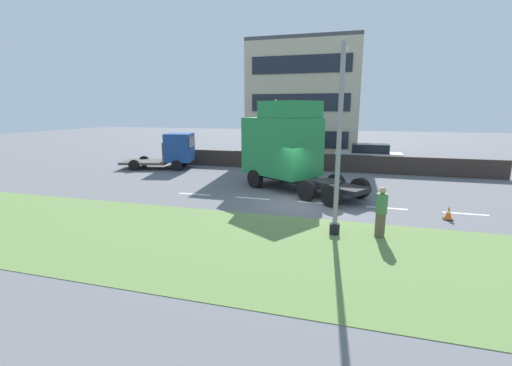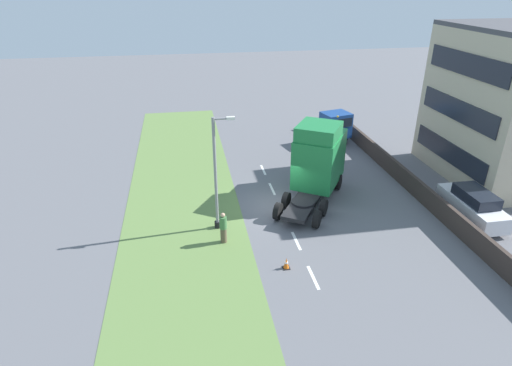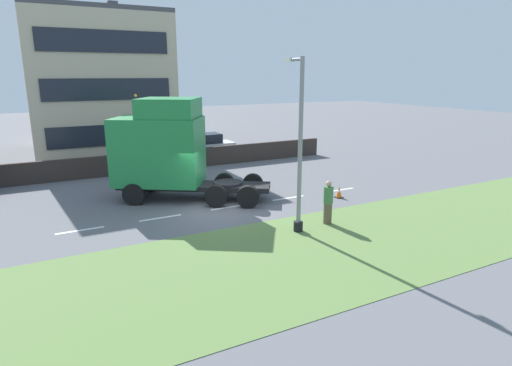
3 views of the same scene
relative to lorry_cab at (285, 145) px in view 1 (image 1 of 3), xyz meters
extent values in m
plane|color=slate|center=(-2.75, -1.40, -2.44)|extent=(120.00, 120.00, 0.00)
cube|color=#607F42|center=(-8.75, -1.40, -2.44)|extent=(7.00, 44.00, 0.01)
cube|color=white|center=(-2.75, -8.50, -2.44)|extent=(0.16, 1.80, 0.00)
cube|color=white|center=(-2.75, -5.30, -2.44)|extent=(0.16, 1.80, 0.00)
cube|color=white|center=(-2.75, -2.10, -2.44)|extent=(0.16, 1.80, 0.00)
cube|color=white|center=(-2.75, 1.10, -2.44)|extent=(0.16, 1.80, 0.00)
cube|color=white|center=(-2.75, 4.30, -2.44)|extent=(0.16, 1.80, 0.00)
cube|color=#382D28|center=(6.25, -1.40, -1.82)|extent=(0.25, 24.00, 1.24)
cube|color=#C1B293|center=(15.20, 0.75, 2.52)|extent=(10.91, 9.47, 9.93)
cube|color=#1E232D|center=(9.70, 0.75, -0.46)|extent=(0.08, 8.05, 1.39)
cube|color=#1E232D|center=(9.70, 0.75, 2.52)|extent=(0.08, 8.05, 1.39)
cube|color=#1E232D|center=(9.70, 0.75, 5.50)|extent=(0.08, 8.05, 1.39)
cube|color=#47474C|center=(15.20, 0.75, 7.64)|extent=(10.91, 9.47, 0.30)
cube|color=#47474C|center=(16.29, 3.12, 8.34)|extent=(0.70, 0.70, 1.10)
cube|color=#47474C|center=(16.29, -1.14, 8.34)|extent=(0.70, 0.70, 1.10)
cube|color=black|center=(-0.75, -1.16, -1.78)|extent=(5.16, 6.94, 0.24)
cube|color=#1E7A3D|center=(0.15, 0.23, -0.07)|extent=(4.34, 4.79, 3.17)
cube|color=black|center=(1.26, 1.96, -0.77)|extent=(1.86, 1.23, 1.77)
cube|color=black|center=(1.26, 1.96, 0.62)|extent=(1.97, 1.30, 1.01)
cube|color=#1E7A3D|center=(-0.18, -0.28, 1.96)|extent=(3.47, 3.53, 0.90)
sphere|color=orange|center=(1.40, 0.87, 2.48)|extent=(0.14, 0.14, 0.14)
cylinder|color=black|center=(-1.64, -2.55, -1.60)|extent=(1.95, 1.95, 0.12)
cylinder|color=black|center=(-0.35, 1.64, -1.92)|extent=(0.83, 1.05, 1.04)
cylinder|color=black|center=(1.64, 0.37, -1.92)|extent=(0.83, 1.05, 1.04)
cylinder|color=black|center=(-2.43, -1.60, -1.92)|extent=(0.83, 1.05, 1.04)
cylinder|color=black|center=(-0.45, -2.88, -1.92)|extent=(0.83, 1.05, 1.04)
cylinder|color=black|center=(-3.23, -2.84, -1.92)|extent=(0.83, 1.05, 1.04)
cylinder|color=black|center=(-1.24, -4.12, -1.92)|extent=(0.83, 1.05, 1.04)
cube|color=navy|center=(4.37, 8.92, -0.82)|extent=(2.60, 2.32, 2.08)
cube|color=black|center=(4.59, 8.00, -0.41)|extent=(1.91, 0.51, 0.75)
cube|color=#4C4742|center=(3.74, 11.48, -1.95)|extent=(2.98, 3.86, 0.18)
cube|color=#4C4742|center=(4.14, 9.87, -1.14)|extent=(2.19, 0.63, 1.45)
cylinder|color=black|center=(5.37, 9.17, -2.04)|extent=(0.42, 0.83, 0.80)
cylinder|color=black|center=(3.37, 8.67, -2.04)|extent=(0.42, 0.83, 0.80)
cylinder|color=black|center=(4.62, 12.24, -2.04)|extent=(0.42, 0.83, 0.80)
cylinder|color=black|center=(2.61, 11.75, -2.04)|extent=(0.42, 0.83, 0.80)
cube|color=silver|center=(7.99, -4.78, -1.68)|extent=(1.73, 4.79, 0.98)
cube|color=black|center=(7.99, -4.89, -0.87)|extent=(1.46, 2.64, 0.65)
cylinder|color=black|center=(7.19, -3.22, -2.12)|extent=(0.20, 0.64, 0.64)
cylinder|color=black|center=(8.80, -3.22, -2.12)|extent=(0.20, 0.64, 0.64)
cylinder|color=black|center=(7.17, -6.33, -2.12)|extent=(0.20, 0.64, 0.64)
cylinder|color=black|center=(8.79, -6.33, -2.12)|extent=(0.20, 0.64, 0.64)
cylinder|color=black|center=(-6.83, -3.19, -2.24)|extent=(0.36, 0.36, 0.40)
cylinder|color=gray|center=(-6.83, -3.19, 0.83)|extent=(0.16, 0.16, 6.54)
cylinder|color=gray|center=(-6.38, -3.19, 4.00)|extent=(0.90, 0.11, 0.11)
cube|color=silver|center=(-5.93, -3.19, 4.00)|extent=(0.44, 0.20, 0.16)
cylinder|color=brown|center=(-6.65, -4.73, -2.01)|extent=(0.34, 0.34, 0.87)
cylinder|color=#3F723F|center=(-6.65, -4.73, -1.22)|extent=(0.39, 0.39, 0.69)
sphere|color=tan|center=(-6.65, -4.73, -0.76)|extent=(0.24, 0.24, 0.24)
cube|color=black|center=(-3.85, -7.56, -2.43)|extent=(0.36, 0.36, 0.03)
cone|color=orange|center=(-3.85, -7.56, -2.14)|extent=(0.28, 0.28, 0.55)
cylinder|color=white|center=(-3.85, -7.56, -2.11)|extent=(0.17, 0.17, 0.07)
camera|label=1|loc=(-18.82, -3.66, 1.96)|focal=24.00mm
camera|label=2|loc=(-8.28, -24.20, 10.55)|focal=30.00mm
camera|label=3|loc=(-19.87, 5.58, 3.50)|focal=30.00mm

